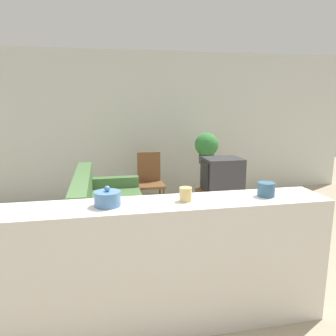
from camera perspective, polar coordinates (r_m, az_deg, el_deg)
name	(u,v)px	position (r m, az deg, el deg)	size (l,w,h in m)	color
ground_plane	(155,296)	(3.32, -2.35, -21.40)	(14.00, 14.00, 0.00)	tan
wall_back	(125,126)	(6.21, -7.48, 7.32)	(9.00, 0.06, 2.70)	silver
couch	(108,217)	(4.41, -10.41, -8.41)	(0.91, 1.94, 0.88)	#476B3D
tv_stand	(221,205)	(5.13, 9.27, -6.35)	(0.70, 0.50, 0.47)	brown
television	(222,174)	(5.00, 9.38, -1.08)	(0.56, 0.47, 0.50)	#333338
wooden_chair	(150,179)	(5.57, -3.17, -1.86)	(0.44, 0.44, 0.95)	brown
plant_stand	(206,182)	(5.99, 6.58, -2.49)	(0.17, 0.17, 0.71)	brown
potted_plant	(207,147)	(5.86, 6.73, 3.73)	(0.42, 0.42, 0.54)	#4C4C51
foreground_counter	(162,265)	(2.72, -1.10, -16.58)	(2.67, 0.44, 1.04)	silver
decorative_bowl	(108,198)	(2.46, -10.49, -5.24)	(0.20, 0.20, 0.15)	#4C7AAD
candle_jar	(186,194)	(2.54, 3.09, -4.60)	(0.10, 0.10, 0.11)	tan
coffee_tin	(266,189)	(2.78, 16.72, -3.59)	(0.14, 0.14, 0.11)	#335B75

